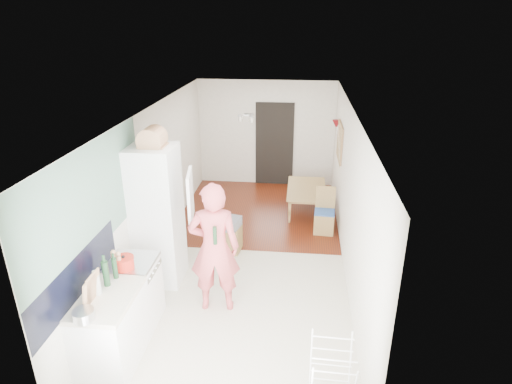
% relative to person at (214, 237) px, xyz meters
% --- Properties ---
extents(room_shell, '(3.20, 7.00, 2.50)m').
position_rel_person_xyz_m(room_shell, '(0.29, 1.40, 0.14)').
color(room_shell, silver).
rests_on(room_shell, ground).
extents(floor, '(3.20, 7.00, 0.01)m').
position_rel_person_xyz_m(floor, '(0.29, 1.40, -1.11)').
color(floor, beige).
rests_on(floor, ground).
extents(wood_floor_overlay, '(3.20, 3.30, 0.01)m').
position_rel_person_xyz_m(wood_floor_overlay, '(0.29, 3.25, -1.11)').
color(wood_floor_overlay, '#5E1F09').
rests_on(wood_floor_overlay, room_shell).
extents(sage_wall_panel, '(0.02, 3.00, 1.30)m').
position_rel_person_xyz_m(sage_wall_panel, '(-1.30, -0.60, 0.74)').
color(sage_wall_panel, slate).
rests_on(sage_wall_panel, room_shell).
extents(tile_splashback, '(0.02, 1.90, 0.50)m').
position_rel_person_xyz_m(tile_splashback, '(-1.30, -1.15, 0.04)').
color(tile_splashback, black).
rests_on(tile_splashback, room_shell).
extents(doorway_recess, '(0.90, 0.04, 2.00)m').
position_rel_person_xyz_m(doorway_recess, '(0.49, 4.88, -0.11)').
color(doorway_recess, black).
rests_on(doorway_recess, room_shell).
extents(base_cabinet, '(0.60, 0.90, 0.86)m').
position_rel_person_xyz_m(base_cabinet, '(-1.01, -1.15, -0.68)').
color(base_cabinet, white).
rests_on(base_cabinet, room_shell).
extents(worktop, '(0.62, 0.92, 0.06)m').
position_rel_person_xyz_m(worktop, '(-1.01, -1.15, -0.22)').
color(worktop, beige).
rests_on(worktop, room_shell).
extents(range_cooker, '(0.60, 0.60, 0.88)m').
position_rel_person_xyz_m(range_cooker, '(-1.01, -0.40, -0.67)').
color(range_cooker, white).
rests_on(range_cooker, room_shell).
extents(cooker_top, '(0.60, 0.60, 0.04)m').
position_rel_person_xyz_m(cooker_top, '(-1.01, -0.40, -0.21)').
color(cooker_top, '#BCBCBF').
rests_on(cooker_top, room_shell).
extents(fridge_housing, '(0.66, 0.66, 2.15)m').
position_rel_person_xyz_m(fridge_housing, '(-0.98, 0.62, -0.04)').
color(fridge_housing, white).
rests_on(fridge_housing, room_shell).
extents(fridge_door, '(0.14, 0.56, 0.70)m').
position_rel_person_xyz_m(fridge_door, '(-0.37, 0.32, 0.44)').
color(fridge_door, white).
rests_on(fridge_door, room_shell).
extents(fridge_interior, '(0.02, 0.52, 0.66)m').
position_rel_person_xyz_m(fridge_interior, '(-0.67, 0.62, 0.44)').
color(fridge_interior, white).
rests_on(fridge_interior, room_shell).
extents(pinboard, '(0.03, 0.90, 0.70)m').
position_rel_person_xyz_m(pinboard, '(1.87, 3.30, 0.44)').
color(pinboard, tan).
rests_on(pinboard, room_shell).
extents(pinboard_frame, '(0.00, 0.94, 0.74)m').
position_rel_person_xyz_m(pinboard_frame, '(1.85, 3.30, 0.44)').
color(pinboard_frame, '#A9834B').
rests_on(pinboard_frame, room_shell).
extents(wall_sconce, '(0.18, 0.18, 0.16)m').
position_rel_person_xyz_m(wall_sconce, '(1.83, 3.95, 0.64)').
color(wall_sconce, maroon).
rests_on(wall_sconce, room_shell).
extents(person, '(0.87, 0.63, 2.22)m').
position_rel_person_xyz_m(person, '(0.00, 0.00, 0.00)').
color(person, '#D55459').
rests_on(person, floor).
extents(dining_table, '(0.68, 1.21, 0.43)m').
position_rel_person_xyz_m(dining_table, '(1.29, 3.40, -0.90)').
color(dining_table, '#A9834B').
rests_on(dining_table, floor).
extents(dining_chair, '(0.39, 0.39, 0.88)m').
position_rel_person_xyz_m(dining_chair, '(1.60, 2.43, -0.67)').
color(dining_chair, '#A9834B').
rests_on(dining_chair, floor).
extents(stool, '(0.40, 0.40, 0.47)m').
position_rel_person_xyz_m(stool, '(-0.06, 1.57, -0.88)').
color(stool, '#A9834B').
rests_on(stool, floor).
extents(grey_drape, '(0.46, 0.46, 0.17)m').
position_rel_person_xyz_m(grey_drape, '(-0.08, 1.54, -0.56)').
color(grey_drape, gray).
rests_on(grey_drape, stool).
extents(drying_rack, '(0.44, 0.40, 0.84)m').
position_rel_person_xyz_m(drying_rack, '(1.50, -1.59, -0.69)').
color(drying_rack, white).
rests_on(drying_rack, floor).
extents(bread_bin, '(0.41, 0.39, 0.20)m').
position_rel_person_xyz_m(bread_bin, '(-0.95, 0.64, 1.14)').
color(bread_bin, tan).
rests_on(bread_bin, fridge_housing).
extents(red_casserole, '(0.30, 0.30, 0.15)m').
position_rel_person_xyz_m(red_casserole, '(-1.03, -0.57, -0.12)').
color(red_casserole, red).
rests_on(red_casserole, cooker_top).
extents(steel_pan, '(0.26, 0.26, 0.11)m').
position_rel_person_xyz_m(steel_pan, '(-1.06, -1.55, -0.14)').
color(steel_pan, '#BCBCBF').
rests_on(steel_pan, worktop).
extents(held_bottle, '(0.05, 0.05, 0.25)m').
position_rel_person_xyz_m(held_bottle, '(0.06, -0.20, 0.13)').
color(held_bottle, '#1C3D21').
rests_on(held_bottle, person).
extents(bottle_a, '(0.09, 0.09, 0.32)m').
position_rel_person_xyz_m(bottle_a, '(-1.08, -0.94, -0.03)').
color(bottle_a, '#1C3D21').
rests_on(bottle_a, worktop).
extents(bottle_b, '(0.07, 0.07, 0.27)m').
position_rel_person_xyz_m(bottle_b, '(-1.04, -0.78, -0.06)').
color(bottle_b, '#1C3D21').
rests_on(bottle_b, worktop).
extents(bottle_c, '(0.12, 0.12, 0.24)m').
position_rel_person_xyz_m(bottle_c, '(-1.12, -1.11, -0.07)').
color(bottle_c, beige).
rests_on(bottle_c, worktop).
extents(pepper_mill_front, '(0.06, 0.06, 0.22)m').
position_rel_person_xyz_m(pepper_mill_front, '(-1.12, -0.62, -0.08)').
color(pepper_mill_front, tan).
rests_on(pepper_mill_front, worktop).
extents(pepper_mill_back, '(0.07, 0.07, 0.21)m').
position_rel_person_xyz_m(pepper_mill_back, '(-1.06, -0.62, -0.09)').
color(pepper_mill_back, tan).
rests_on(pepper_mill_back, worktop).
extents(chopping_boards, '(0.04, 0.25, 0.34)m').
position_rel_person_xyz_m(chopping_boards, '(-1.10, -1.27, -0.02)').
color(chopping_boards, tan).
rests_on(chopping_boards, worktop).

